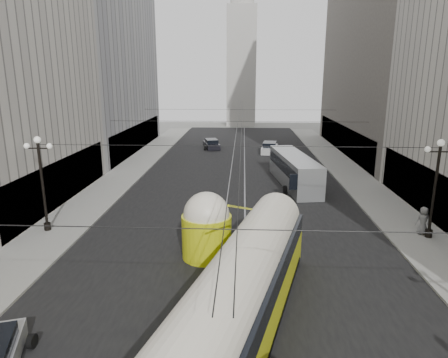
# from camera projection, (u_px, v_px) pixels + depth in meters

# --- Properties ---
(road) EXTENTS (20.00, 85.00, 0.02)m
(road) POSITION_uv_depth(u_px,v_px,m) (237.00, 180.00, 40.47)
(road) COLOR black
(road) RESTS_ON ground
(sidewalk_left) EXTENTS (4.00, 72.00, 0.15)m
(sidewalk_left) POSITION_uv_depth(u_px,v_px,m) (130.00, 170.00, 44.39)
(sidewalk_left) COLOR gray
(sidewalk_left) RESTS_ON ground
(sidewalk_right) EXTENTS (4.00, 72.00, 0.15)m
(sidewalk_right) POSITION_uv_depth(u_px,v_px,m) (348.00, 173.00, 43.27)
(sidewalk_right) COLOR gray
(sidewalk_right) RESTS_ON ground
(rail_left) EXTENTS (0.12, 85.00, 0.04)m
(rail_left) POSITION_uv_depth(u_px,v_px,m) (230.00, 180.00, 40.50)
(rail_left) COLOR gray
(rail_left) RESTS_ON ground
(rail_right) EXTENTS (0.12, 85.00, 0.04)m
(rail_right) POSITION_uv_depth(u_px,v_px,m) (245.00, 180.00, 40.43)
(rail_right) COLOR gray
(rail_right) RESTS_ON ground
(building_left_far) EXTENTS (12.60, 28.60, 28.60)m
(building_left_far) POSITION_uv_depth(u_px,v_px,m) (89.00, 44.00, 52.81)
(building_left_far) COLOR #999999
(building_left_far) RESTS_ON ground
(building_right_far) EXTENTS (12.60, 32.60, 32.60)m
(building_right_far) POSITION_uv_depth(u_px,v_px,m) (398.00, 27.00, 50.44)
(building_right_far) COLOR #514C47
(building_right_far) RESTS_ON ground
(distant_tower) EXTENTS (6.00, 6.00, 31.36)m
(distant_tower) POSITION_uv_depth(u_px,v_px,m) (242.00, 53.00, 82.65)
(distant_tower) COLOR #B2AFA8
(distant_tower) RESTS_ON ground
(lamppost_left_mid) EXTENTS (1.86, 0.44, 6.37)m
(lamppost_left_mid) POSITION_uv_depth(u_px,v_px,m) (42.00, 179.00, 26.10)
(lamppost_left_mid) COLOR black
(lamppost_left_mid) RESTS_ON sidewalk_left
(lamppost_right_mid) EXTENTS (1.86, 0.44, 6.37)m
(lamppost_right_mid) POSITION_uv_depth(u_px,v_px,m) (435.00, 183.00, 24.92)
(lamppost_right_mid) COLOR black
(lamppost_right_mid) RESTS_ON sidewalk_right
(catenary) EXTENTS (25.00, 72.00, 0.23)m
(catenary) POSITION_uv_depth(u_px,v_px,m) (239.00, 123.00, 38.01)
(catenary) COLOR black
(catenary) RESTS_ON ground
(streetcar) EXTENTS (6.85, 17.55, 3.96)m
(streetcar) POSITION_uv_depth(u_px,v_px,m) (240.00, 294.00, 15.67)
(streetcar) COLOR #C2CB11
(streetcar) RESTS_ON ground
(city_bus) EXTENTS (3.92, 11.73, 2.92)m
(city_bus) POSITION_uv_depth(u_px,v_px,m) (294.00, 169.00, 38.32)
(city_bus) COLOR #A6A9AB
(city_bus) RESTS_ON ground
(sedan_white_far) EXTENTS (2.57, 4.98, 1.50)m
(sedan_white_far) POSITION_uv_depth(u_px,v_px,m) (270.00, 148.00, 54.62)
(sedan_white_far) COLOR white
(sedan_white_far) RESTS_ON ground
(sedan_dark_far) EXTENTS (2.89, 4.73, 1.39)m
(sedan_dark_far) POSITION_uv_depth(u_px,v_px,m) (211.00, 144.00, 57.94)
(sedan_dark_far) COLOR black
(sedan_dark_far) RESTS_ON ground
(pedestrian_sidewalk_right) EXTENTS (0.96, 0.64, 1.86)m
(pedestrian_sidewalk_right) POSITION_uv_depth(u_px,v_px,m) (423.00, 221.00, 26.06)
(pedestrian_sidewalk_right) COLOR slate
(pedestrian_sidewalk_right) RESTS_ON sidewalk_right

